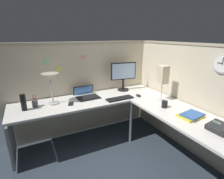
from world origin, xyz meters
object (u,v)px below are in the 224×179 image
cell_phone (71,104)px  desk_lamp_paper (163,76)px  desk_lamp_dome (51,79)px  office_phone (220,128)px  laptop (86,95)px  keyboard (120,98)px  thermos_flask (23,102)px  coffee_mug (165,104)px  pen_cup (35,103)px  computer_mouse (138,95)px  monitor (123,74)px  book_stack (191,116)px  wall_clock (223,64)px

cell_phone → desk_lamp_paper: (1.26, -0.46, 0.38)m
desk_lamp_dome → office_phone: bearing=-48.0°
laptop → keyboard: (0.42, -0.36, -0.01)m
thermos_flask → coffee_mug: size_ratio=2.29×
desk_lamp_dome → desk_lamp_paper: (1.48, -0.60, 0.02)m
desk_lamp_dome → thermos_flask: (-0.38, -0.08, -0.25)m
laptop → keyboard: size_ratio=0.92×
pen_cup → computer_mouse: bearing=-10.5°
laptop → thermos_flask: (-0.90, -0.16, 0.09)m
pen_cup → office_phone: (1.65, -1.55, -0.02)m
desk_lamp_paper → coffee_mug: desk_lamp_paper is taller
monitor → computer_mouse: 0.49m
book_stack → desk_lamp_paper: bearing=84.3°
computer_mouse → desk_lamp_dome: 1.36m
monitor → cell_phone: (-1.01, -0.24, -0.29)m
keyboard → computer_mouse: 0.33m
book_stack → desk_lamp_paper: size_ratio=0.56×
laptop → book_stack: laptop is taller
pen_cup → book_stack: pen_cup is taller
cell_phone → desk_lamp_paper: size_ratio=0.27×
book_stack → thermos_flask: bearing=147.9°
laptop → office_phone: 1.87m
desk_lamp_paper → monitor: bearing=110.0°
wall_clock → office_phone: bearing=-138.7°
thermos_flask → office_phone: thermos_flask is taller
coffee_mug → laptop: bearing=131.6°
monitor → office_phone: bearing=-83.8°
office_phone → book_stack: office_phone is taller
desk_lamp_dome → office_phone: 2.13m
coffee_mug → keyboard: bearing=125.1°
pen_cup → wall_clock: (2.00, -1.24, 0.58)m
book_stack → computer_mouse: bearing=98.9°
coffee_mug → office_phone: bearing=-84.8°
keyboard → office_phone: office_phone is taller
monitor → thermos_flask: size_ratio=2.27×
pen_cup → thermos_flask: bearing=-156.5°
cell_phone → office_phone: (1.19, -1.43, 0.03)m
keyboard → computer_mouse: size_ratio=4.13×
monitor → book_stack: bearing=-81.5°
computer_mouse → monitor: bearing=97.6°
laptop → coffee_mug: (0.81, -0.92, 0.02)m
keyboard → desk_lamp_paper: 0.73m
laptop → computer_mouse: size_ratio=3.81×
monitor → pen_cup: 1.49m
office_phone → wall_clock: wall_clock is taller
laptop → monitor: bearing=1.3°
thermos_flask → keyboard: bearing=-8.6°
computer_mouse → desk_lamp_dome: (-1.28, 0.30, 0.35)m
keyboard → wall_clock: wall_clock is taller
keyboard → cell_phone: keyboard is taller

